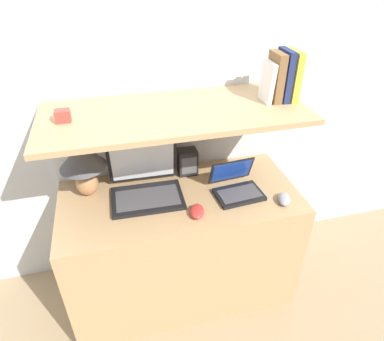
% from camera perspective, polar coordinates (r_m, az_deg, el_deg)
% --- Properties ---
extents(ground_plane, '(12.00, 12.00, 0.00)m').
position_cam_1_polar(ground_plane, '(2.21, 0.26, -24.49)').
color(ground_plane, '#9E8460').
extents(wall_back, '(6.00, 0.05, 2.40)m').
position_cam_1_polar(wall_back, '(1.94, -4.69, 13.18)').
color(wall_back, silver).
rests_on(wall_back, ground_plane).
extents(desk, '(1.28, 0.60, 0.74)m').
position_cam_1_polar(desk, '(2.09, -1.81, -12.28)').
color(desk, tan).
rests_on(desk, ground_plane).
extents(back_riser, '(1.28, 0.04, 1.18)m').
position_cam_1_polar(back_riser, '(2.19, -3.75, -2.37)').
color(back_riser, silver).
rests_on(back_riser, ground_plane).
extents(shelf, '(1.28, 0.54, 0.03)m').
position_cam_1_polar(shelf, '(1.67, -2.85, 9.57)').
color(shelf, tan).
rests_on(shelf, back_riser).
extents(table_lamp, '(0.24, 0.24, 0.30)m').
position_cam_1_polar(table_lamp, '(1.83, -17.76, 1.42)').
color(table_lamp, '#B27A4C').
rests_on(table_lamp, desk).
extents(laptop_large, '(0.38, 0.31, 0.27)m').
position_cam_1_polar(laptop_large, '(1.84, -7.69, -2.56)').
color(laptop_large, black).
rests_on(laptop_large, desk).
extents(laptop_small, '(0.27, 0.25, 0.17)m').
position_cam_1_polar(laptop_small, '(1.86, 7.42, -2.70)').
color(laptop_small, black).
rests_on(laptop_small, desk).
extents(computer_mouse, '(0.10, 0.12, 0.04)m').
position_cam_1_polar(computer_mouse, '(1.72, 0.85, -6.81)').
color(computer_mouse, red).
rests_on(computer_mouse, desk).
extents(second_mouse, '(0.10, 0.13, 0.04)m').
position_cam_1_polar(second_mouse, '(1.86, 15.11, -4.60)').
color(second_mouse, '#99999E').
rests_on(second_mouse, desk).
extents(router_box, '(0.11, 0.09, 0.15)m').
position_cam_1_polar(router_box, '(1.99, -0.78, 1.47)').
color(router_box, black).
rests_on(router_box, desk).
extents(book_yellow, '(0.03, 0.15, 0.24)m').
position_cam_1_polar(book_yellow, '(1.82, 16.29, 14.99)').
color(book_yellow, gold).
rests_on(book_yellow, shelf).
extents(book_navy, '(0.03, 0.13, 0.25)m').
position_cam_1_polar(book_navy, '(1.80, 15.12, 15.05)').
color(book_navy, navy).
rests_on(book_navy, shelf).
extents(book_brown, '(0.04, 0.13, 0.24)m').
position_cam_1_polar(book_brown, '(1.78, 13.77, 14.87)').
color(book_brown, brown).
rests_on(book_brown, shelf).
extents(book_white, '(0.03, 0.12, 0.20)m').
position_cam_1_polar(book_white, '(1.77, 12.46, 14.21)').
color(book_white, silver).
rests_on(book_white, shelf).
extents(shelf_gadget, '(0.07, 0.05, 0.05)m').
position_cam_1_polar(shelf_gadget, '(1.64, -20.75, 8.51)').
color(shelf_gadget, '#CC3D33').
rests_on(shelf_gadget, shelf).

